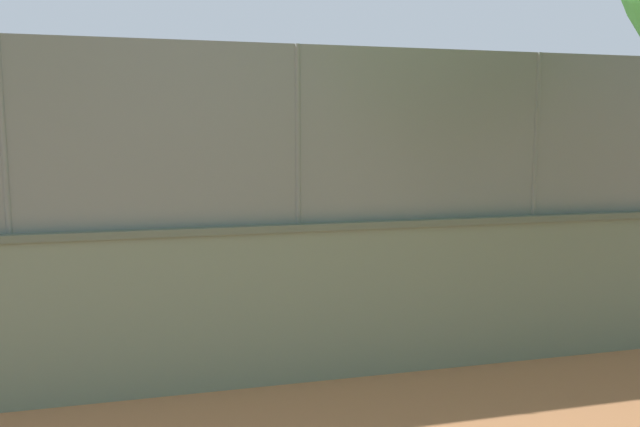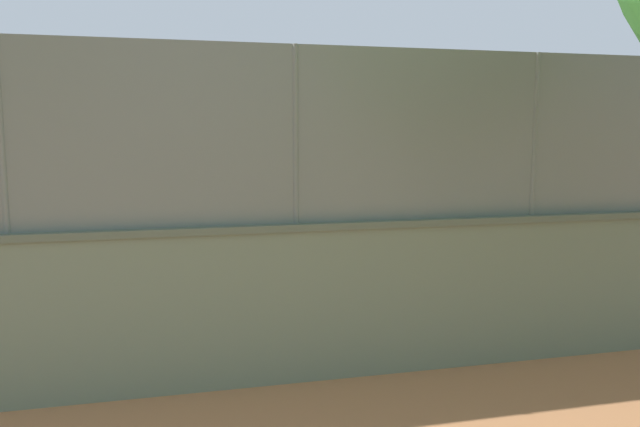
{
  "view_description": "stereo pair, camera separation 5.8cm",
  "coord_description": "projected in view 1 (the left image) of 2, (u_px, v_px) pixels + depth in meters",
  "views": [
    {
      "loc": [
        5.86,
        16.75,
        2.87
      ],
      "look_at": [
        3.05,
        5.07,
        1.31
      ],
      "focal_mm": 34.85,
      "sensor_mm": 36.0,
      "label": 1
    },
    {
      "loc": [
        5.8,
        16.76,
        2.87
      ],
      "look_at": [
        3.05,
        5.07,
        1.31
      ],
      "focal_mm": 34.85,
      "sensor_mm": 36.0,
      "label": 2
    }
  ],
  "objects": [
    {
      "name": "player_foreground_swinging",
      "position": [
        306.0,
        246.0,
        11.1
      ],
      "size": [
        0.7,
        0.9,
        1.49
      ],
      "color": "#B2B2B2",
      "rests_on": "ground_plane"
    },
    {
      "name": "sports_ball",
      "position": [
        231.0,
        240.0,
        16.14
      ],
      "size": [
        0.2,
        0.2,
        0.2
      ],
      "primitive_type": "sphere",
      "color": "white",
      "rests_on": "ground_plane"
    },
    {
      "name": "player_at_service_line",
      "position": [
        208.0,
        201.0,
        16.91
      ],
      "size": [
        1.24,
        0.79,
        1.73
      ],
      "color": "#B2B2B2",
      "rests_on": "ground_plane"
    },
    {
      "name": "fence_panel_on_wall",
      "position": [
        536.0,
        135.0,
        7.67
      ],
      "size": [
        30.19,
        0.42,
        1.99
      ],
      "color": "slate",
      "rests_on": "perimeter_wall"
    },
    {
      "name": "player_near_wall_returning",
      "position": [
        277.0,
        198.0,
        18.61
      ],
      "size": [
        0.81,
        1.12,
        1.6
      ],
      "color": "#B2B2B2",
      "rests_on": "ground_plane"
    },
    {
      "name": "ground_plane",
      "position": [
        382.0,
        233.0,
        17.88
      ],
      "size": [
        260.0,
        260.0,
        0.0
      ],
      "primitive_type": "plane",
      "color": "#B27247"
    },
    {
      "name": "perimeter_wall",
      "position": [
        529.0,
        286.0,
        7.92
      ],
      "size": [
        30.74,
        0.68,
        1.85
      ],
      "color": "slate",
      "rests_on": "ground_plane"
    }
  ]
}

